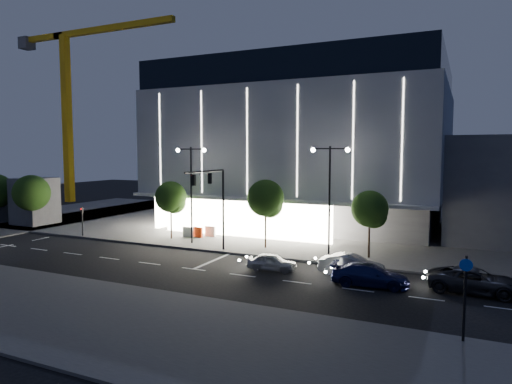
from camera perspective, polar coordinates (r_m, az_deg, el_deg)
The scene contains 21 objects.
ground at distance 36.36m, azimuth -9.19°, elevation -8.62°, with size 160.00×160.00×0.00m, color black.
sidewalk_museum at distance 55.89m, azimuth 9.19°, elevation -3.74°, with size 70.00×40.00×0.15m, color #474747.
sidewalk_near at distance 24.29m, azimuth -15.54°, elevation -15.55°, with size 70.00×10.00×0.15m, color #474747.
sidewalk_west at distance 64.03m, azimuth -26.71°, elevation -3.11°, with size 16.00×50.00×0.15m, color #474747.
museum at distance 54.22m, azimuth 6.77°, elevation 5.77°, with size 30.00×25.80×18.00m.
traffic_mast at distance 37.80m, azimuth -5.21°, elevation -0.32°, with size 0.33×5.89×7.07m.
street_lamp_west at distance 42.08m, azimuth -8.11°, elevation 1.46°, with size 3.16×0.36×9.00m.
street_lamp_east at distance 36.66m, azimuth 9.19°, elevation 0.93°, with size 3.16×0.36×9.00m.
ped_signal_far at distance 48.98m, azimuth -20.90°, elevation -3.11°, with size 0.22×0.24×3.00m.
cycle_sign_pole at distance 22.57m, azimuth 24.65°, elevation -11.51°, with size 0.56×0.13×4.00m.
tower_crane at distance 84.35m, azimuth -22.18°, elevation 12.82°, with size 32.00×2.00×28.50m.
tree_left at distance 44.75m, azimuth -10.56°, elevation -0.83°, with size 3.02×3.02×5.72m.
tree_mid at distance 39.77m, azimuth 1.25°, elevation -1.04°, with size 3.25×3.25×6.15m.
tree_right at distance 37.16m, azimuth 14.07°, elevation -2.32°, with size 2.91×2.91×5.51m.
car_lead at distance 33.23m, azimuth 2.01°, elevation -8.78°, with size 1.44×3.58×1.22m, color #A1A3A8.
car_second at distance 32.53m, azimuth 11.84°, elevation -8.96°, with size 1.56×4.46×1.47m, color #9CA0A3.
car_third at distance 30.42m, azimuth 14.06°, elevation -10.04°, with size 1.98×4.88×1.42m, color #151A51.
car_fourth at distance 31.10m, azimuth 25.70°, elevation -9.97°, with size 2.50×5.42×1.51m, color #2A2A2E.
barrier_a at distance 45.46m, azimuth -7.28°, elevation -5.00°, with size 1.10×0.25×1.00m, color red.
barrier_b at distance 45.66m, azimuth -8.49°, elevation -4.97°, with size 1.10×0.25×1.00m, color silver.
barrier_d at distance 45.82m, azimuth -5.74°, elevation -4.91°, with size 1.10×0.25×1.00m, color white.
Camera 1 is at (19.91, -29.20, 8.54)m, focal length 32.00 mm.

